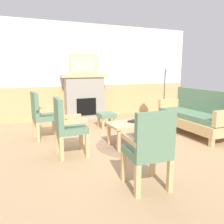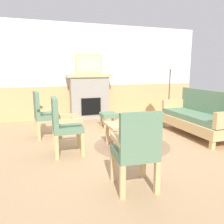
# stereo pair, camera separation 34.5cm
# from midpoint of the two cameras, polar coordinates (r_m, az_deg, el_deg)

# --- Properties ---
(ground_plane) EXTENTS (14.00, 14.00, 0.00)m
(ground_plane) POSITION_cam_midpoint_polar(r_m,az_deg,el_deg) (4.52, 3.68, -7.68)
(ground_plane) COLOR tan
(wall_back) EXTENTS (7.20, 0.14, 2.70)m
(wall_back) POSITION_cam_midpoint_polar(r_m,az_deg,el_deg) (6.75, -4.88, 9.80)
(wall_back) COLOR white
(wall_back) RESTS_ON ground_plane
(fireplace) EXTENTS (1.30, 0.44, 1.28)m
(fireplace) POSITION_cam_midpoint_polar(r_m,az_deg,el_deg) (6.56, -4.25, 4.01)
(fireplace) COLOR gray
(fireplace) RESTS_ON ground_plane
(framed_picture) EXTENTS (0.80, 0.04, 0.56)m
(framed_picture) POSITION_cam_midpoint_polar(r_m,az_deg,el_deg) (6.51, -4.36, 11.96)
(framed_picture) COLOR tan
(framed_picture) RESTS_ON fireplace
(couch) EXTENTS (0.70, 1.80, 0.98)m
(couch) POSITION_cam_midpoint_polar(r_m,az_deg,el_deg) (5.30, 22.62, -1.28)
(couch) COLOR tan
(couch) RESTS_ON ground_plane
(coffee_table) EXTENTS (0.96, 0.56, 0.44)m
(coffee_table) POSITION_cam_midpoint_polar(r_m,az_deg,el_deg) (4.26, 7.43, -3.49)
(coffee_table) COLOR tan
(coffee_table) RESTS_ON ground_plane
(round_rug) EXTENTS (1.44, 1.44, 0.01)m
(round_rug) POSITION_cam_midpoint_polar(r_m,az_deg,el_deg) (4.37, 7.30, -8.35)
(round_rug) COLOR #896B51
(round_rug) RESTS_ON ground_plane
(book_on_table) EXTENTS (0.23, 0.20, 0.03)m
(book_on_table) POSITION_cam_midpoint_polar(r_m,az_deg,el_deg) (4.30, 7.26, -2.41)
(book_on_table) COLOR black
(book_on_table) RESTS_ON coffee_table
(footstool) EXTENTS (0.40, 0.40, 0.36)m
(footstool) POSITION_cam_midpoint_polar(r_m,az_deg,el_deg) (5.59, 1.00, -1.00)
(footstool) COLOR tan
(footstool) RESTS_ON ground_plane
(armchair_near_fireplace) EXTENTS (0.52, 0.52, 0.98)m
(armchair_near_fireplace) POSITION_cam_midpoint_polar(r_m,az_deg,el_deg) (4.89, -15.06, -0.07)
(armchair_near_fireplace) COLOR tan
(armchair_near_fireplace) RESTS_ON ground_plane
(armchair_by_window_left) EXTENTS (0.49, 0.49, 0.98)m
(armchair_by_window_left) POSITION_cam_midpoint_polar(r_m,az_deg,el_deg) (3.82, -9.74, -2.87)
(armchair_by_window_left) COLOR tan
(armchair_by_window_left) RESTS_ON ground_plane
(armchair_front_left) EXTENTS (0.52, 0.52, 0.98)m
(armchair_front_left) POSITION_cam_midpoint_polar(r_m,az_deg,el_deg) (2.69, 9.88, -8.85)
(armchair_front_left) COLOR tan
(armchair_front_left) RESTS_ON ground_plane
(floor_lamp_by_couch) EXTENTS (0.36, 0.36, 1.68)m
(floor_lamp_by_couch) POSITION_cam_midpoint_polar(r_m,az_deg,el_deg) (6.17, 16.14, 10.61)
(floor_lamp_by_couch) COLOR #332D28
(floor_lamp_by_couch) RESTS_ON ground_plane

